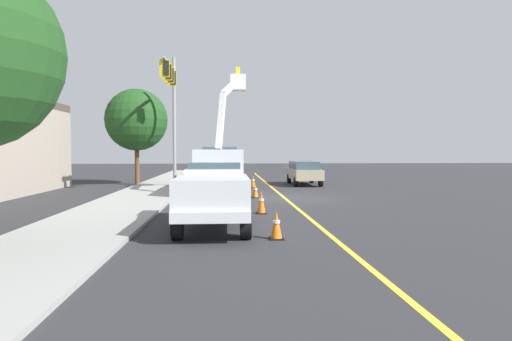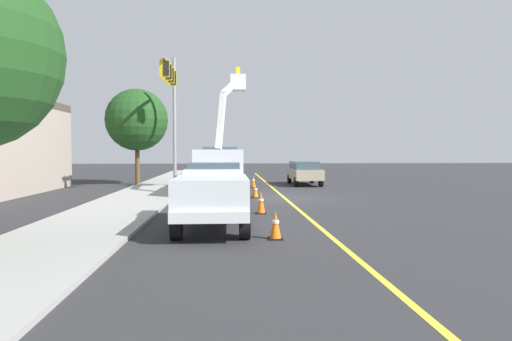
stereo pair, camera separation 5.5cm
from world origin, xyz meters
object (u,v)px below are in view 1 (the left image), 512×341
Objects in this scene: service_pickup_truck at (213,193)px; traffic_cone_leading at (276,225)px; traffic_cone_mid_rear at (255,191)px; passing_minivan at (304,171)px; traffic_signal_mast at (171,94)px; traffic_cone_mid_front at (261,203)px; traffic_cone_trailing at (253,182)px; utility_bucket_truck at (220,165)px.

service_pickup_truck is 7.08× the size of traffic_cone_leading.
passing_minivan is at bearing -26.02° from traffic_cone_mid_rear.
service_pickup_truck is 9.12m from traffic_cone_mid_rear.
traffic_cone_leading is at bearing -163.68° from traffic_signal_mast.
traffic_cone_mid_front reaches higher than traffic_cone_trailing.
utility_bucket_truck is at bearing 134.69° from passing_minivan.
traffic_cone_trailing is at bearing -82.22° from traffic_signal_mast.
service_pickup_truck is at bearing -168.34° from traffic_signal_mast.
traffic_signal_mast reaches higher than service_pickup_truck.
passing_minivan is at bearing -59.45° from traffic_cone_trailing.
passing_minivan reaches higher than traffic_cone_mid_rear.
utility_bucket_truck is 11.37m from service_pickup_truck.
traffic_cone_trailing reaches higher than traffic_cone_leading.
traffic_signal_mast reaches higher than traffic_cone_leading.
passing_minivan is 5.43× the size of traffic_cone_mid_front.
traffic_cone_leading is 0.09× the size of traffic_signal_mast.
service_pickup_truck is 6.89× the size of traffic_cone_trailing.
traffic_cone_trailing is at bearing -2.71° from traffic_cone_mid_rear.
traffic_cone_trailing is (3.67, -2.17, -1.22)m from utility_bucket_truck.
traffic_cone_leading is (-13.25, -1.70, -1.23)m from utility_bucket_truck.
traffic_signal_mast is (2.96, 3.05, 4.43)m from utility_bucket_truck.
service_pickup_truck reaches higher than traffic_cone_trailing.
traffic_signal_mast is (11.23, 4.75, 5.62)m from traffic_cone_mid_front.
traffic_cone_mid_front is 13.42m from traffic_signal_mast.
passing_minivan is 9.39m from traffic_cone_mid_rear.
utility_bucket_truck is at bearing -134.12° from traffic_signal_mast.
traffic_signal_mast reaches higher than utility_bucket_truck.
traffic_cone_trailing is 0.09× the size of traffic_signal_mast.
service_pickup_truck is at bearing 179.53° from utility_bucket_truck.
traffic_cone_mid_front is (-14.19, 4.28, -0.54)m from passing_minivan.
traffic_cone_mid_front is 1.24× the size of traffic_cone_mid_rear.
traffic_cone_mid_front is (3.09, -1.80, -0.68)m from service_pickup_truck.
utility_bucket_truck reaches higher than traffic_cone_mid_front.
utility_bucket_truck reaches higher than traffic_cone_leading.
passing_minivan is 0.56× the size of traffic_signal_mast.
traffic_cone_mid_rear is at bearing -1.74° from traffic_cone_mid_front.
passing_minivan is 19.66m from traffic_cone_leading.
service_pickup_truck is 15.22m from traffic_cone_trailing.
traffic_signal_mast is (-0.71, 5.22, 5.65)m from traffic_cone_trailing.
utility_bucket_truck is 0.95× the size of traffic_signal_mast.
traffic_cone_mid_front is at bearing 178.26° from traffic_cone_mid_rear.
traffic_cone_trailing reaches higher than traffic_cone_mid_rear.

